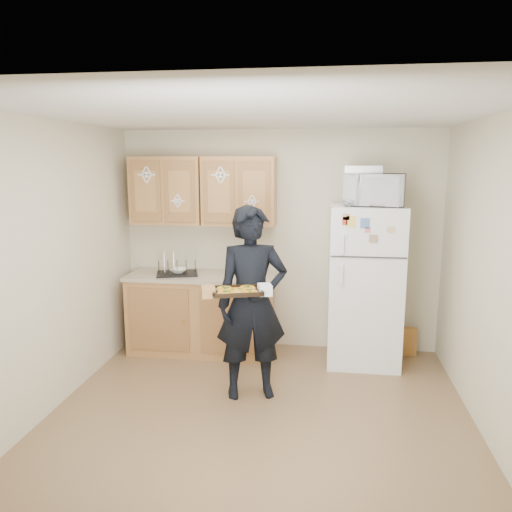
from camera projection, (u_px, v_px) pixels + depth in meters
The scene contains 24 objects.
floor at pixel (258, 420), 4.20m from camera, with size 3.60×3.60×0.00m, color brown.
ceiling at pixel (258, 113), 3.74m from camera, with size 3.60×3.60×0.00m, color silver.
wall_back at pixel (279, 241), 5.72m from camera, with size 3.60×0.04×2.50m, color beige.
wall_front at pixel (203, 364), 2.22m from camera, with size 3.60×0.04×2.50m, color beige.
wall_left at pixel (48, 269), 4.22m from camera, with size 0.04×3.60×2.50m, color beige.
wall_right at pixel (496, 283), 3.72m from camera, with size 0.04×3.60×2.50m, color beige.
refrigerator at pixel (364, 285), 5.31m from camera, with size 0.75×0.70×1.70m, color white.
base_cabinet at pixel (202, 315), 5.68m from camera, with size 1.60×0.60×0.86m, color olive.
countertop at pixel (201, 276), 5.60m from camera, with size 1.64×0.64×0.04m, color tan.
upper_cab_left at pixel (168, 191), 5.61m from camera, with size 0.80×0.33×0.75m, color olive.
upper_cab_right at pixel (239, 191), 5.50m from camera, with size 0.80×0.33×0.75m, color olive.
cereal_box at pixel (407, 341), 5.60m from camera, with size 0.20×0.07×0.32m, color gold.
person at pixel (252, 303), 4.51m from camera, with size 0.64×0.42×1.77m, color black.
baking_tray at pixel (237, 292), 4.21m from camera, with size 0.42×0.31×0.04m, color black.
pizza_front_left at pixel (226, 293), 4.13m from camera, with size 0.14×0.14×0.02m, color orange.
pizza_front_right at pixel (249, 292), 4.16m from camera, with size 0.14×0.14×0.02m, color orange.
pizza_back_left at pixel (224, 288), 4.26m from camera, with size 0.14×0.14×0.02m, color orange.
pizza_back_right at pixel (247, 288), 4.29m from camera, with size 0.14×0.14×0.02m, color orange.
pizza_center at pixel (237, 290), 4.21m from camera, with size 0.14×0.14×0.02m, color orange.
microwave at pixel (375, 190), 5.06m from camera, with size 0.59×0.40×0.33m, color white.
foil_pan at pixel (364, 170), 5.07m from camera, with size 0.37×0.26×0.08m, color silver.
dish_rack at pixel (177, 267), 5.57m from camera, with size 0.45×0.34×0.18m, color black.
bowl at pixel (179, 271), 5.58m from camera, with size 0.19×0.19×0.05m, color white.
soap_bottle at pixel (262, 270), 5.38m from camera, with size 0.09×0.09×0.19m, color white.
Camera 1 is at (0.53, -3.84, 2.14)m, focal length 35.00 mm.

